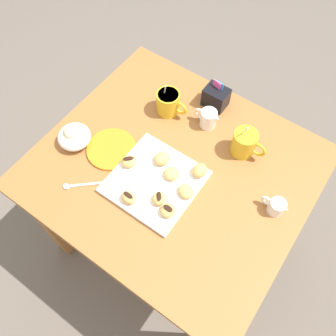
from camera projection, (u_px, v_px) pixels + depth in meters
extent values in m
plane|color=#665B51|center=(172.00, 235.00, 1.85)|extent=(8.00, 8.00, 0.00)
cube|color=#A36633|center=(174.00, 169.00, 1.24)|extent=(0.92, 0.83, 0.04)
cube|color=#A36633|center=(50.00, 221.00, 1.53)|extent=(0.07, 0.07, 0.68)
cube|color=#A36633|center=(148.00, 116.00, 1.81)|extent=(0.07, 0.07, 0.68)
cube|color=#A36633|center=(291.00, 197.00, 1.58)|extent=(0.07, 0.07, 0.68)
cube|color=white|center=(155.00, 182.00, 1.19)|extent=(0.28, 0.28, 0.02)
cylinder|color=gold|center=(168.00, 102.00, 1.32)|extent=(0.09, 0.09, 0.09)
torus|color=gold|center=(180.00, 108.00, 1.30)|extent=(0.06, 0.01, 0.06)
cylinder|color=black|center=(168.00, 95.00, 1.28)|extent=(0.08, 0.08, 0.01)
cylinder|color=silver|center=(164.00, 94.00, 1.29)|extent=(0.03, 0.02, 0.12)
cylinder|color=gold|center=(244.00, 143.00, 1.22)|extent=(0.08, 0.08, 0.10)
torus|color=gold|center=(258.00, 149.00, 1.20)|extent=(0.06, 0.01, 0.06)
cylinder|color=black|center=(246.00, 136.00, 1.18)|extent=(0.07, 0.07, 0.01)
cylinder|color=silver|center=(242.00, 134.00, 1.19)|extent=(0.04, 0.03, 0.13)
cylinder|color=white|center=(209.00, 119.00, 1.29)|extent=(0.06, 0.06, 0.07)
cone|color=white|center=(217.00, 118.00, 1.26)|extent=(0.02, 0.02, 0.02)
torus|color=white|center=(200.00, 114.00, 1.30)|extent=(0.05, 0.01, 0.05)
cylinder|color=white|center=(210.00, 114.00, 1.26)|extent=(0.05, 0.05, 0.01)
cube|color=black|center=(216.00, 97.00, 1.33)|extent=(0.09, 0.07, 0.08)
cube|color=#EA4C93|center=(217.00, 85.00, 1.30)|extent=(0.04, 0.01, 0.03)
cube|color=#2D84D1|center=(219.00, 85.00, 1.30)|extent=(0.04, 0.01, 0.03)
ellipsoid|color=white|center=(74.00, 137.00, 1.25)|extent=(0.12, 0.12, 0.07)
sphere|color=#F4E5B2|center=(73.00, 133.00, 1.23)|extent=(0.07, 0.07, 0.07)
ellipsoid|color=green|center=(74.00, 132.00, 1.21)|extent=(0.02, 0.03, 0.01)
cylinder|color=white|center=(277.00, 207.00, 1.12)|extent=(0.05, 0.05, 0.05)
cone|color=white|center=(285.00, 209.00, 1.10)|extent=(0.02, 0.02, 0.02)
torus|color=white|center=(267.00, 201.00, 1.13)|extent=(0.04, 0.01, 0.04)
cylinder|color=black|center=(278.00, 204.00, 1.10)|extent=(0.04, 0.04, 0.01)
cylinder|color=orange|center=(112.00, 149.00, 1.26)|extent=(0.18, 0.18, 0.01)
cube|color=silver|center=(89.00, 184.00, 1.19)|extent=(0.12, 0.11, 0.00)
ellipsoid|color=silver|center=(66.00, 186.00, 1.19)|extent=(0.03, 0.02, 0.01)
ellipsoid|color=#E5B260|center=(159.00, 199.00, 1.13)|extent=(0.06, 0.06, 0.03)
ellipsoid|color=black|center=(159.00, 196.00, 1.11)|extent=(0.03, 0.04, 0.00)
ellipsoid|color=#E5B260|center=(162.00, 159.00, 1.20)|extent=(0.07, 0.07, 0.04)
ellipsoid|color=#E5B260|center=(129.00, 161.00, 1.20)|extent=(0.07, 0.07, 0.04)
ellipsoid|color=black|center=(128.00, 158.00, 1.18)|extent=(0.04, 0.04, 0.00)
ellipsoid|color=#E5B260|center=(200.00, 170.00, 1.18)|extent=(0.05, 0.06, 0.04)
ellipsoid|color=#E5B260|center=(186.00, 191.00, 1.15)|extent=(0.07, 0.07, 0.03)
ellipsoid|color=#E5B260|center=(172.00, 174.00, 1.18)|extent=(0.07, 0.07, 0.03)
ellipsoid|color=#E5B260|center=(129.00, 198.00, 1.13)|extent=(0.05, 0.04, 0.04)
ellipsoid|color=black|center=(128.00, 195.00, 1.11)|extent=(0.04, 0.02, 0.00)
ellipsoid|color=#E5B260|center=(168.00, 210.00, 1.11)|extent=(0.06, 0.06, 0.03)
ellipsoid|color=black|center=(168.00, 208.00, 1.10)|extent=(0.03, 0.02, 0.00)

